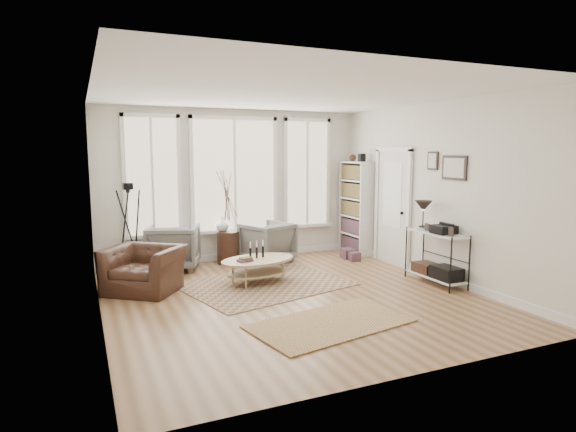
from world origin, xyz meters
name	(u,v)px	position (x,y,z in m)	size (l,w,h in m)	color
room	(292,199)	(0.02, 0.03, 1.43)	(5.50, 5.54, 2.90)	#9B744F
bay_window	(235,177)	(0.00, 2.71, 1.61)	(4.14, 0.12, 2.24)	tan
door	(393,204)	(2.57, 1.15, 1.12)	(0.09, 1.06, 2.22)	silver
bookcase	(356,208)	(2.44, 2.23, 0.96)	(0.31, 0.85, 2.06)	white
low_shelf	(436,252)	(2.38, -0.30, 0.51)	(0.38, 1.08, 1.30)	white
wall_art	(448,166)	(2.58, -0.27, 1.88)	(0.04, 0.88, 0.44)	black
rug_main	(266,284)	(-0.13, 0.73, 0.01)	(2.46, 1.85, 0.01)	brown
rug_runner	(330,323)	(-0.03, -1.24, 0.01)	(1.95, 1.08, 0.01)	brown
coffee_table	(258,264)	(-0.22, 0.87, 0.31)	(1.40, 1.06, 0.58)	tan
armchair_left	(174,247)	(-1.27, 2.37, 0.40)	(0.86, 0.89, 0.81)	slate
armchair_right	(267,242)	(0.46, 2.19, 0.39)	(0.82, 0.85, 0.77)	slate
side_table	(228,220)	(-0.26, 2.38, 0.83)	(0.41, 0.41, 1.72)	#392117
vase	(222,224)	(-0.34, 2.45, 0.75)	(0.26, 0.26, 0.27)	silver
accent_chair	(144,269)	(-1.95, 1.12, 0.34)	(1.04, 0.91, 0.68)	#392117
tripod_camera	(130,233)	(-2.02, 2.27, 0.72)	(0.55, 0.55, 1.57)	black
book_stack_near	(348,253)	(2.05, 1.87, 0.09)	(0.23, 0.29, 0.19)	maroon
book_stack_far	(354,256)	(2.05, 1.64, 0.08)	(0.20, 0.26, 0.16)	maroon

